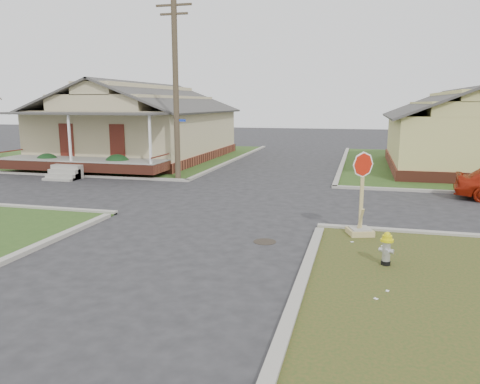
# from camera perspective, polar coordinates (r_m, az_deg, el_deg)

# --- Properties ---
(ground) EXTENTS (120.00, 120.00, 0.00)m
(ground) POSITION_cam_1_polar(r_m,az_deg,el_deg) (14.27, -5.27, -4.87)
(ground) COLOR #252527
(ground) RESTS_ON ground
(verge_far_left) EXTENTS (19.00, 19.00, 0.05)m
(verge_far_left) POSITION_cam_1_polar(r_m,az_deg,el_deg) (35.83, -15.20, 4.30)
(verge_far_left) COLOR #2D4B1A
(verge_far_left) RESTS_ON ground
(curbs) EXTENTS (80.00, 40.00, 0.12)m
(curbs) POSITION_cam_1_polar(r_m,az_deg,el_deg) (18.91, -0.15, -0.92)
(curbs) COLOR #9E9A8F
(curbs) RESTS_ON ground
(manhole) EXTENTS (0.64, 0.64, 0.01)m
(manhole) POSITION_cam_1_polar(r_m,az_deg,el_deg) (13.23, 3.04, -6.07)
(manhole) COLOR black
(manhole) RESTS_ON ground
(corner_house) EXTENTS (10.10, 15.50, 5.30)m
(corner_house) POSITION_cam_1_polar(r_m,az_deg,el_deg) (33.08, -11.97, 7.86)
(corner_house) COLOR brown
(corner_house) RESTS_ON ground
(side_house_yellow) EXTENTS (7.60, 11.60, 4.70)m
(side_house_yellow) POSITION_cam_1_polar(r_m,az_deg,el_deg) (29.93, 24.90, 6.64)
(side_house_yellow) COLOR brown
(side_house_yellow) RESTS_ON ground
(utility_pole) EXTENTS (1.80, 0.28, 9.00)m
(utility_pole) POSITION_cam_1_polar(r_m,az_deg,el_deg) (23.57, -7.84, 12.69)
(utility_pole) COLOR #3A2F22
(utility_pole) RESTS_ON ground
(fire_hydrant) EXTENTS (0.30, 0.30, 0.81)m
(fire_hydrant) POSITION_cam_1_polar(r_m,az_deg,el_deg) (11.66, 17.44, -6.39)
(fire_hydrant) COLOR black
(fire_hydrant) RESTS_ON ground
(stop_sign) EXTENTS (0.69, 0.68, 2.44)m
(stop_sign) POSITION_cam_1_polar(r_m,az_deg,el_deg) (14.05, 14.49, -2.99)
(stop_sign) COLOR tan
(stop_sign) RESTS_ON ground
(hedge_left) EXTENTS (1.40, 1.14, 1.07)m
(hedge_left) POSITION_cam_1_polar(r_m,az_deg,el_deg) (28.16, -22.42, 3.33)
(hedge_left) COLOR #123217
(hedge_left) RESTS_ON verge_far_left
(hedge_right) EXTENTS (1.45, 1.19, 1.11)m
(hedge_right) POSITION_cam_1_polar(r_m,az_deg,el_deg) (25.86, -14.71, 3.25)
(hedge_right) COLOR #123217
(hedge_right) RESTS_ON verge_far_left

